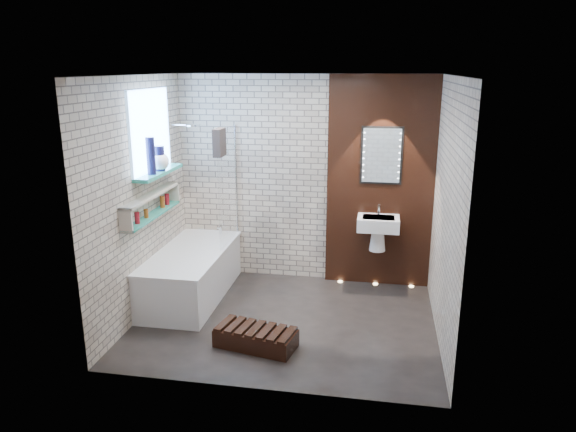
% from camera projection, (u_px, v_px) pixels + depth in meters
% --- Properties ---
extents(ground, '(3.20, 3.20, 0.00)m').
position_uv_depth(ground, '(286.00, 321.00, 5.85)').
color(ground, black).
rests_on(ground, ground).
extents(room_shell, '(3.24, 3.20, 2.60)m').
position_uv_depth(room_shell, '(285.00, 206.00, 5.50)').
color(room_shell, '#A39382').
rests_on(room_shell, ground).
extents(walnut_panel, '(1.30, 0.06, 2.60)m').
position_uv_depth(walnut_panel, '(380.00, 183.00, 6.54)').
color(walnut_panel, black).
rests_on(walnut_panel, ground).
extents(clerestory_window, '(0.18, 1.00, 0.94)m').
position_uv_depth(clerestory_window, '(152.00, 139.00, 5.93)').
color(clerestory_window, '#7FADE0').
rests_on(clerestory_window, room_shell).
extents(display_niche, '(0.14, 1.30, 0.26)m').
position_uv_depth(display_niche, '(152.00, 205.00, 5.92)').
color(display_niche, teal).
rests_on(display_niche, room_shell).
extents(bathtub, '(0.79, 1.74, 0.70)m').
position_uv_depth(bathtub, '(192.00, 274.00, 6.40)').
color(bathtub, white).
rests_on(bathtub, ground).
extents(bath_screen, '(0.01, 0.78, 1.40)m').
position_uv_depth(bath_screen, '(228.00, 186.00, 6.49)').
color(bath_screen, white).
rests_on(bath_screen, bathtub).
extents(towel, '(0.09, 0.24, 0.32)m').
position_uv_depth(towel, '(219.00, 142.00, 6.06)').
color(towel, '#292221').
rests_on(towel, bath_screen).
extents(shower_head, '(0.18, 0.18, 0.02)m').
position_uv_depth(shower_head, '(193.00, 125.00, 6.42)').
color(shower_head, silver).
rests_on(shower_head, room_shell).
extents(washbasin, '(0.50, 0.36, 0.58)m').
position_uv_depth(washbasin, '(378.00, 228.00, 6.50)').
color(washbasin, white).
rests_on(washbasin, walnut_panel).
extents(led_mirror, '(0.50, 0.02, 0.70)m').
position_uv_depth(led_mirror, '(381.00, 156.00, 6.41)').
color(led_mirror, black).
rests_on(led_mirror, walnut_panel).
extents(walnut_step, '(0.84, 0.51, 0.18)m').
position_uv_depth(walnut_step, '(256.00, 338.00, 5.29)').
color(walnut_step, black).
rests_on(walnut_step, ground).
extents(niche_bottles, '(0.05, 0.86, 0.13)m').
position_uv_depth(niche_bottles, '(155.00, 207.00, 6.00)').
color(niche_bottles, '#964717').
rests_on(niche_bottles, display_niche).
extents(sill_vases, '(0.20, 0.38, 0.41)m').
position_uv_depth(sill_vases, '(158.00, 160.00, 5.94)').
color(sill_vases, white).
rests_on(sill_vases, clerestory_window).
extents(floor_uplights, '(0.96, 0.06, 0.01)m').
position_uv_depth(floor_uplights, '(375.00, 284.00, 6.83)').
color(floor_uplights, '#FFD899').
rests_on(floor_uplights, ground).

